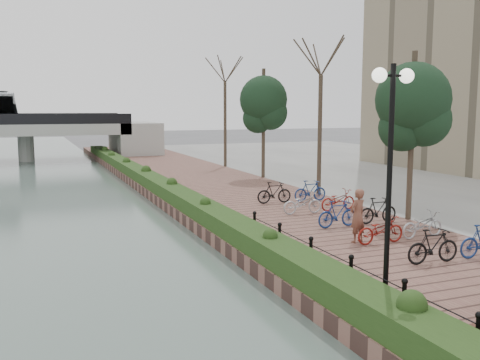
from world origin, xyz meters
TOP-DOWN VIEW (x-y plane):
  - promenade at (4.00, 17.50)m, footprint 8.00×75.00m
  - inland_pavement at (20.00, 17.50)m, footprint 24.00×75.00m
  - hedge at (0.60, 20.00)m, footprint 1.10×56.00m
  - chain_fence at (1.40, 2.00)m, footprint 0.10×14.10m
  - lamppost at (1.47, 1.73)m, footprint 1.02×0.32m
  - pedestrian at (4.00, 6.60)m, footprint 0.74×0.59m
  - bicycle_parking at (5.50, 7.46)m, footprint 2.40×14.69m
  - street_trees at (8.00, 12.68)m, footprint 3.20×37.12m

SIDE VIEW (x-z plane):
  - promenade at x=4.00m, z-range 0.00..0.50m
  - inland_pavement at x=20.00m, z-range 0.00..0.50m
  - hedge at x=0.60m, z-range 0.50..1.10m
  - chain_fence at x=1.40m, z-range 0.50..1.20m
  - bicycle_parking at x=5.50m, z-range 0.47..1.47m
  - pedestrian at x=4.00m, z-range 0.50..2.26m
  - street_trees at x=8.00m, z-range 0.29..7.09m
  - lamppost at x=1.47m, z-range 1.63..6.90m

